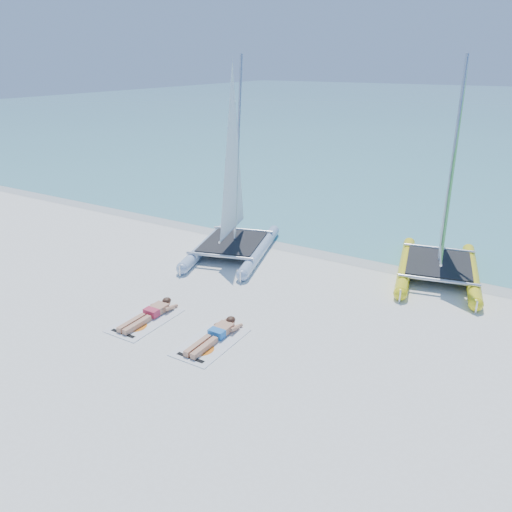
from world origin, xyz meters
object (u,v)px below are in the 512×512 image
Objects in this scene: towel_a at (145,320)px; sunbather_a at (150,313)px; catamaran_blue at (233,197)px; towel_b at (211,342)px; sunbather_b at (216,334)px; catamaran_yellow at (446,206)px.

towel_a is 0.22m from sunbather_a.
catamaran_blue reaches higher than towel_a.
sunbather_a reaches higher than towel_b.
towel_a is at bearing -98.06° from catamaran_blue.
sunbather_b is at bearing 0.37° from sunbather_a.
sunbather_b is at bearing -128.76° from catamaran_yellow.
towel_a is 1.07× the size of sunbather_a.
catamaran_yellow is 3.42× the size of towel_a.
catamaran_yellow is 3.66× the size of sunbather_a.
catamaran_blue is 3.42× the size of towel_a.
sunbather_b is at bearing 90.00° from towel_b.
catamaran_blue reaches higher than towel_b.
sunbather_a is at bearing 90.00° from towel_a.
towel_b is (2.69, -5.00, -1.88)m from catamaran_blue.
catamaran_yellow is 7.84m from sunbather_b.
catamaran_blue is at bearing 98.52° from sunbather_a.
sunbather_b reaches higher than towel_b.
catamaran_blue is 5.98m from towel_b.
catamaran_yellow reaches higher than sunbather_a.
sunbather_b is (0.00, 0.19, 0.11)m from towel_b.
catamaran_blue is 3.66× the size of sunbather_b.
sunbather_a is (-5.40, -6.81, -1.87)m from catamaran_yellow.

